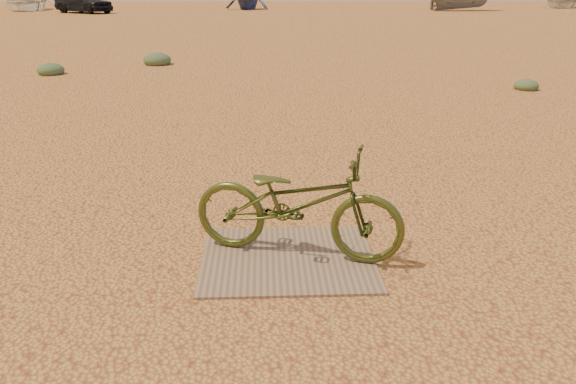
{
  "coord_description": "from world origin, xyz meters",
  "views": [
    {
      "loc": [
        -0.11,
        -4.08,
        2.13
      ],
      "look_at": [
        0.07,
        -0.01,
        0.59
      ],
      "focal_mm": 35.0,
      "sensor_mm": 36.0,
      "label": 1
    }
  ],
  "objects_px": {
    "plywood_board": "(288,258)",
    "boat_far_right": "(562,1)",
    "car": "(83,2)",
    "boat_near_left": "(26,2)",
    "bicycle": "(298,203)"
  },
  "relations": [
    {
      "from": "bicycle",
      "to": "car",
      "type": "height_order",
      "value": "car"
    },
    {
      "from": "boat_near_left",
      "to": "boat_far_right",
      "type": "distance_m",
      "value": 42.41
    },
    {
      "from": "boat_far_right",
      "to": "car",
      "type": "bearing_deg",
      "value": -136.59
    },
    {
      "from": "boat_near_left",
      "to": "bicycle",
      "type": "bearing_deg",
      "value": -73.15
    },
    {
      "from": "car",
      "to": "boat_far_right",
      "type": "bearing_deg",
      "value": -45.38
    },
    {
      "from": "plywood_board",
      "to": "boat_near_left",
      "type": "distance_m",
      "value": 44.69
    },
    {
      "from": "plywood_board",
      "to": "boat_far_right",
      "type": "distance_m",
      "value": 50.03
    },
    {
      "from": "car",
      "to": "boat_far_right",
      "type": "distance_m",
      "value": 37.53
    },
    {
      "from": "boat_near_left",
      "to": "plywood_board",
      "type": "bearing_deg",
      "value": -73.28
    },
    {
      "from": "plywood_board",
      "to": "car",
      "type": "height_order",
      "value": "car"
    },
    {
      "from": "car",
      "to": "boat_near_left",
      "type": "relative_size",
      "value": 0.77
    },
    {
      "from": "car",
      "to": "plywood_board",
      "type": "bearing_deg",
      "value": -126.97
    },
    {
      "from": "plywood_board",
      "to": "boat_near_left",
      "type": "height_order",
      "value": "boat_near_left"
    },
    {
      "from": "car",
      "to": "bicycle",
      "type": "bearing_deg",
      "value": -126.83
    },
    {
      "from": "boat_far_right",
      "to": "plywood_board",
      "type": "bearing_deg",
      "value": -86.09
    }
  ]
}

